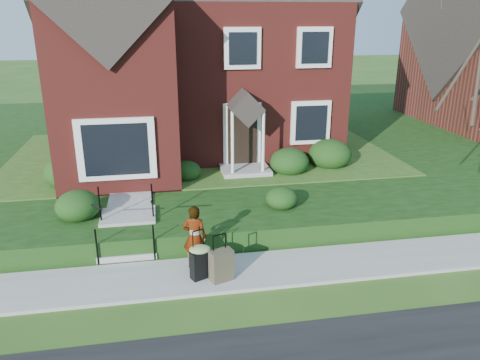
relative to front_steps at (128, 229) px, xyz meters
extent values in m
plane|color=#2D5119|center=(2.50, -1.84, -0.47)|extent=(120.00, 120.00, 0.00)
cube|color=#9E9B93|center=(2.50, -1.84, -0.43)|extent=(60.00, 1.60, 0.08)
cube|color=#14330D|center=(6.50, 9.06, -0.17)|extent=(44.00, 20.00, 0.60)
cube|color=#9E9B93|center=(0.00, 3.16, 0.16)|extent=(1.20, 6.00, 0.06)
cube|color=maroon|center=(2.50, 8.16, 2.83)|extent=(10.00, 8.00, 5.40)
cube|color=maroon|center=(-0.30, 3.36, 2.83)|extent=(3.60, 2.40, 5.40)
cube|color=white|center=(-0.30, 2.21, 1.53)|extent=(2.20, 0.30, 1.80)
cube|color=black|center=(3.70, 4.10, 1.18)|extent=(1.00, 0.12, 2.10)
cube|color=black|center=(6.10, 4.11, 1.63)|extent=(1.40, 0.10, 1.50)
cube|color=#9E9B93|center=(0.00, -0.84, -0.32)|extent=(1.40, 0.30, 0.15)
cube|color=#9E9B93|center=(0.00, -0.54, -0.17)|extent=(1.40, 0.30, 0.15)
cube|color=#9E9B93|center=(0.00, -0.24, -0.02)|extent=(1.40, 0.30, 0.15)
cube|color=#9E9B93|center=(0.00, 0.06, 0.13)|extent=(1.40, 0.30, 0.15)
cube|color=#9E9B93|center=(0.00, 0.61, 0.13)|extent=(1.40, 0.80, 0.15)
cylinder|color=black|center=(-0.65, -0.99, 0.06)|extent=(0.04, 0.04, 0.90)
cylinder|color=black|center=(-0.65, 0.21, 0.66)|extent=(0.04, 0.04, 0.90)
cylinder|color=black|center=(0.65, -0.99, 0.06)|extent=(0.04, 0.04, 0.90)
cylinder|color=black|center=(0.65, 0.21, 0.66)|extent=(0.04, 0.04, 0.90)
ellipsoid|color=black|center=(-1.82, 3.31, 0.69)|extent=(1.60, 1.60, 1.12)
ellipsoid|color=black|center=(1.71, 3.26, 0.46)|extent=(0.95, 0.95, 0.66)
ellipsoid|color=black|center=(5.17, 3.35, 0.59)|extent=(1.32, 1.32, 0.92)
ellipsoid|color=black|center=(6.76, 3.82, 0.65)|extent=(1.50, 1.50, 1.05)
ellipsoid|color=black|center=(-1.26, 0.69, 0.53)|extent=(1.14, 1.14, 0.80)
ellipsoid|color=black|center=(4.13, 0.46, 0.44)|extent=(0.89, 0.89, 0.62)
imported|color=#999999|center=(1.58, -1.51, 0.37)|extent=(0.63, 0.51, 1.52)
cube|color=black|center=(1.65, -2.00, -0.07)|extent=(0.49, 0.39, 0.64)
cylinder|color=black|center=(1.65, -2.00, 0.73)|extent=(0.25, 0.13, 0.03)
cylinder|color=black|center=(1.52, -2.00, 0.49)|extent=(0.02, 0.02, 0.48)
cylinder|color=black|center=(1.77, -2.00, 0.49)|extent=(0.02, 0.02, 0.48)
cylinder|color=black|center=(1.50, -2.00, -0.36)|extent=(0.06, 0.07, 0.06)
cylinder|color=black|center=(1.80, -2.00, -0.36)|extent=(0.06, 0.07, 0.06)
ellipsoid|color=#86A65E|center=(1.65, -2.00, 0.32)|extent=(0.59, 0.54, 0.15)
cube|color=#4B4432|center=(2.09, -2.18, -0.04)|extent=(0.56, 0.43, 0.71)
cylinder|color=black|center=(2.09, -2.18, 0.67)|extent=(0.29, 0.13, 0.03)
cylinder|color=black|center=(1.94, -2.18, 0.49)|extent=(0.02, 0.02, 0.35)
cylinder|color=black|center=(2.24, -2.18, 0.49)|extent=(0.02, 0.02, 0.35)
cylinder|color=black|center=(1.92, -2.18, -0.36)|extent=(0.06, 0.07, 0.06)
cylinder|color=black|center=(2.26, -2.18, -0.36)|extent=(0.06, 0.07, 0.06)
camera|label=1|loc=(0.91, -11.09, 5.08)|focal=35.00mm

